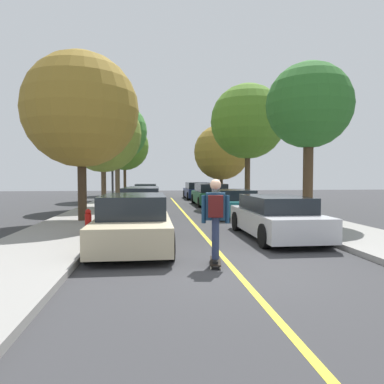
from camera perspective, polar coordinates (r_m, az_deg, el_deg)
name	(u,v)px	position (r m, az deg, el deg)	size (l,w,h in m)	color
ground	(232,268)	(7.34, 6.52, -12.07)	(80.00, 80.00, 0.00)	#353538
sidewalk_left	(1,271)	(7.70, -28.60, -11.14)	(2.63, 56.00, 0.14)	gray
center_line	(204,235)	(11.19, 1.89, -6.97)	(0.12, 39.20, 0.01)	gold
parked_car_left_nearest	(134,222)	(9.30, -9.44, -4.80)	(1.94, 4.32, 1.37)	#BCAD89
parked_car_left_near	(141,204)	(15.32, -8.25, -1.91)	(1.93, 4.53, 1.38)	#B7B7BC
parked_car_left_far	(144,198)	(20.69, -7.78, -0.90)	(2.02, 4.25, 1.27)	white
parked_car_left_farthest	(146,192)	(26.86, -7.47, -0.07)	(1.90, 4.06, 1.30)	#1E5B33
parked_car_right_nearest	(275,217)	(10.95, 13.36, -3.94)	(1.87, 4.43, 1.26)	#B7B7BC
parked_car_right_near	(232,203)	(16.46, 6.55, -1.80)	(1.99, 4.17, 1.25)	#196066
parked_car_right_far	(210,194)	(22.68, 2.95, -0.40)	(2.01, 4.65, 1.40)	#1E5B33
parked_car_right_farthest	(197,191)	(29.37, 0.80, 0.23)	(2.01, 4.60, 1.37)	navy
street_tree_left_nearest	(81,110)	(14.62, -17.52, 12.52)	(4.43, 4.43, 6.50)	#3D2D1E
street_tree_left_near	(103,134)	(20.55, -14.20, 9.04)	(4.26, 4.26, 6.21)	brown
street_tree_left_far	(117,132)	(28.52, -12.04, 9.55)	(4.66, 4.66, 7.58)	brown
street_tree_left_farthest	(125,146)	(35.83, -10.86, 7.29)	(4.76, 4.76, 7.11)	#4C3823
street_tree_right_nearest	(309,106)	(14.45, 18.42, 13.04)	(3.24, 3.24, 6.04)	#4C3823
street_tree_right_near	(248,122)	(22.62, 9.02, 11.18)	(4.64, 4.64, 7.47)	#4C3823
street_tree_right_far	(221,152)	(30.60, 4.80, 6.43)	(4.76, 4.76, 6.19)	#3D2D1E
fire_hydrant	(88,220)	(11.44, -16.46, -4.43)	(0.20, 0.20, 0.70)	#B2140F
streetlamp	(112,157)	(20.40, -12.79, 5.48)	(0.36, 0.24, 4.79)	#38383D
skateboard	(215,261)	(7.47, 3.80, -11.11)	(0.35, 0.86, 0.10)	black
skateboarder	(216,215)	(7.27, 3.83, -3.66)	(0.59, 0.71, 1.69)	black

